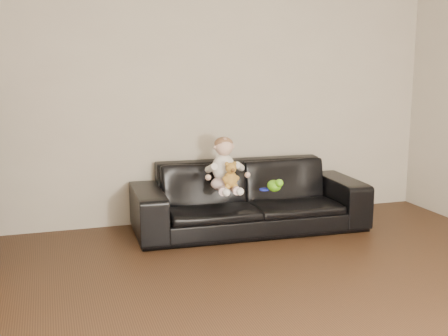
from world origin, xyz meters
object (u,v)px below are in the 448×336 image
object	(u,v)px
teddy_bear	(231,175)
toy_blue_disc	(264,189)
baby	(224,168)
toy_green	(274,186)
toy_rattle	(273,185)
sofa	(249,197)

from	to	relation	value
teddy_bear	toy_blue_disc	world-z (taller)	teddy_bear
baby	toy_green	world-z (taller)	baby
toy_rattle	toy_blue_disc	world-z (taller)	toy_rattle
toy_blue_disc	toy_rattle	bearing A→B (deg)	25.31
sofa	toy_green	size ratio (longest dim) A/B	14.20
teddy_bear	toy_green	xyz separation A→B (m)	(0.43, -0.00, -0.13)
teddy_bear	baby	bearing A→B (deg)	104.26
sofa	toy_blue_disc	size ratio (longest dim) A/B	24.00
baby	toy_rattle	world-z (taller)	baby
sofa	toy_rattle	xyz separation A→B (m)	(0.19, -0.15, 0.14)
teddy_bear	toy_blue_disc	distance (m)	0.41
toy_rattle	toy_blue_disc	xyz separation A→B (m)	(-0.11, -0.05, -0.03)
baby	toy_blue_disc	world-z (taller)	baby
teddy_bear	toy_blue_disc	xyz separation A→B (m)	(0.36, 0.08, -0.17)
teddy_bear	toy_rattle	world-z (taller)	teddy_bear
toy_green	toy_rattle	xyz separation A→B (m)	(0.04, 0.13, -0.02)
sofa	baby	size ratio (longest dim) A/B	4.41
toy_green	toy_rattle	distance (m)	0.14
toy_blue_disc	teddy_bear	bearing A→B (deg)	-168.11
teddy_bear	sofa	bearing A→B (deg)	55.24
toy_rattle	baby	bearing A→B (deg)	176.44
sofa	baby	world-z (taller)	baby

